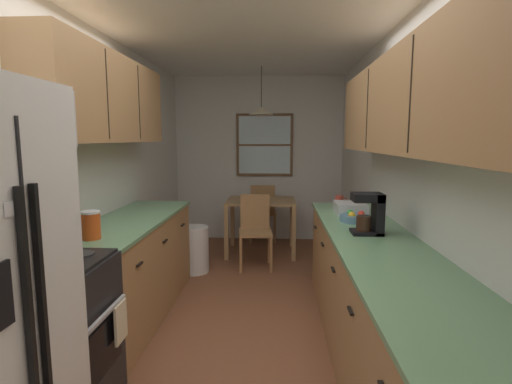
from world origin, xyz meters
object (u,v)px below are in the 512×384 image
at_px(trash_bin, 194,249).
at_px(microwave_over_range, 12,117).
at_px(coffee_maker, 371,213).
at_px(storage_canister, 91,225).
at_px(dining_chair_near, 255,227).
at_px(mug_by_coffeemaker, 339,200).
at_px(dining_table, 261,209).
at_px(dining_chair_far, 263,210).
at_px(stove_range, 50,338).
at_px(dish_rack, 350,208).
at_px(fruit_bowl, 355,217).

bearing_deg(trash_bin, microwave_over_range, -99.30).
bearing_deg(coffee_maker, storage_canister, -172.54).
relative_size(dining_chair_near, mug_by_coffeemaker, 7.17).
bearing_deg(trash_bin, mug_by_coffeemaker, -12.58).
distance_m(storage_canister, mug_by_coffeemaker, 2.50).
relative_size(dining_table, dining_chair_far, 1.05).
xyz_separation_m(storage_canister, coffee_maker, (1.99, 0.26, 0.06)).
relative_size(trash_bin, mug_by_coffeemaker, 4.41).
xyz_separation_m(microwave_over_range, mug_by_coffeemaker, (2.07, 2.12, -0.76)).
bearing_deg(dining_chair_far, dining_chair_near, -92.71).
relative_size(stove_range, trash_bin, 1.99).
xyz_separation_m(trash_bin, dish_rack, (1.68, -0.85, 0.67)).
bearing_deg(microwave_over_range, trash_bin, 80.70).
relative_size(storage_canister, mug_by_coffeemaker, 1.59).
height_order(stove_range, dining_table, stove_range).
bearing_deg(dish_rack, dining_chair_near, 131.01).
relative_size(microwave_over_range, fruit_bowl, 2.45).
xyz_separation_m(microwave_over_range, dish_rack, (2.09, 1.64, -0.76)).
relative_size(fruit_bowl, dish_rack, 0.73).
bearing_deg(fruit_bowl, storage_canister, -160.57).
bearing_deg(fruit_bowl, dish_rack, 85.44).
distance_m(dining_chair_far, dish_rack, 2.49).
distance_m(mug_by_coffeemaker, fruit_bowl, 0.86).
bearing_deg(dish_rack, storage_canister, -151.71).
height_order(dining_chair_far, coffee_maker, coffee_maker).
distance_m(microwave_over_range, fruit_bowl, 2.54).
distance_m(microwave_over_range, dining_chair_near, 3.21).
bearing_deg(dining_table, coffee_maker, -69.89).
bearing_deg(coffee_maker, mug_by_coffeemaker, 91.29).
height_order(dining_chair_far, storage_canister, storage_canister).
xyz_separation_m(coffee_maker, dish_rack, (-0.00, 0.81, -0.11)).
distance_m(coffee_maker, fruit_bowl, 0.45).
height_order(trash_bin, mug_by_coffeemaker, mug_by_coffeemaker).
distance_m(dining_chair_near, dining_chair_far, 1.17).
bearing_deg(trash_bin, dining_table, 47.43).
bearing_deg(dining_table, mug_by_coffeemaker, -53.86).
distance_m(dining_table, storage_canister, 2.98).
bearing_deg(storage_canister, dining_chair_near, 64.72).
relative_size(dining_chair_far, mug_by_coffeemaker, 7.17).
bearing_deg(stove_range, dish_rack, 39.71).
bearing_deg(stove_range, mug_by_coffeemaker, 47.36).
relative_size(dining_chair_far, storage_canister, 4.52).
relative_size(dining_table, coffee_maker, 3.11).
height_order(dining_table, mug_by_coffeemaker, mug_by_coffeemaker).
xyz_separation_m(trash_bin, fruit_bowl, (1.65, -1.23, 0.66)).
xyz_separation_m(stove_range, dish_rack, (1.98, 1.64, 0.48)).
height_order(dining_chair_near, storage_canister, storage_canister).
height_order(dining_table, coffee_maker, coffee_maker).
xyz_separation_m(dining_chair_near, coffee_maker, (0.96, -1.91, 0.56)).
height_order(coffee_maker, dish_rack, coffee_maker).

